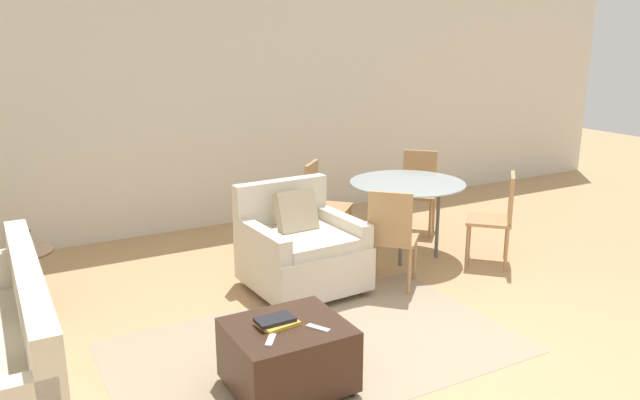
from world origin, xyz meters
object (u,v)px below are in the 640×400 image
at_px(dining_table, 407,190).
at_px(dining_chair_near_right, 499,213).
at_px(ottoman, 288,354).
at_px(book_stack, 276,322).
at_px(side_table, 24,268).
at_px(dining_chair_far_left, 321,199).
at_px(tv_remote_primary, 271,340).
at_px(dining_chair_far_right, 418,185).
at_px(picture_frame, 21,241).
at_px(tv_remote_secondary, 318,328).
at_px(armchair, 300,250).
at_px(dining_chair_near_left, 391,232).

bearing_deg(dining_table, dining_chair_near_right, -45.00).
relative_size(ottoman, book_stack, 2.77).
distance_m(ottoman, side_table, 2.48).
bearing_deg(dining_chair_far_left, dining_table, -45.00).
xyz_separation_m(tv_remote_primary, dining_chair_far_left, (1.67, 2.41, 0.07)).
xyz_separation_m(book_stack, dining_chair_far_right, (2.81, 2.24, 0.06)).
distance_m(ottoman, tv_remote_primary, 0.30).
bearing_deg(dining_chair_near_right, dining_chair_far_left, 135.00).
distance_m(picture_frame, dining_chair_far_right, 4.10).
height_order(ottoman, tv_remote_secondary, tv_remote_secondary).
xyz_separation_m(armchair, dining_chair_far_left, (0.69, 0.87, 0.16)).
distance_m(armchair, ottoman, 1.62).
bearing_deg(side_table, dining_chair_near_right, -14.52).
relative_size(tv_remote_secondary, dining_chair_near_left, 0.17).
height_order(tv_remote_secondary, picture_frame, picture_frame).
distance_m(dining_chair_far_left, dining_chair_far_right, 1.26).
bearing_deg(dining_chair_far_left, ottoman, -123.39).
distance_m(book_stack, side_table, 2.42).
xyz_separation_m(book_stack, dining_chair_near_right, (2.81, 0.98, 0.06)).
xyz_separation_m(armchair, dining_table, (1.32, 0.25, 0.32)).
distance_m(side_table, dining_chair_near_right, 4.24).
bearing_deg(picture_frame, book_stack, -57.88).
xyz_separation_m(tv_remote_secondary, dining_chair_far_left, (1.36, 2.41, 0.07)).
bearing_deg(dining_chair_far_right, book_stack, -141.48).
height_order(tv_remote_secondary, dining_chair_near_right, dining_chair_near_right).
bearing_deg(ottoman, dining_table, 37.72).
xyz_separation_m(ottoman, dining_chair_far_right, (2.76, 2.28, 0.28)).
bearing_deg(tv_remote_primary, picture_frame, 117.78).
relative_size(book_stack, side_table, 0.52).
height_order(tv_remote_primary, tv_remote_secondary, same).
bearing_deg(dining_chair_near_left, dining_chair_near_right, 0.00).
bearing_deg(dining_chair_near_left, tv_remote_secondary, -139.63).
height_order(book_stack, dining_chair_near_left, dining_chair_near_left).
xyz_separation_m(armchair, ottoman, (-0.81, -1.40, -0.12)).
height_order(tv_remote_primary, picture_frame, picture_frame).
bearing_deg(book_stack, ottoman, -32.55).
bearing_deg(picture_frame, dining_chair_near_left, -20.49).
bearing_deg(side_table, dining_table, -7.11).
bearing_deg(side_table, book_stack, -57.88).
height_order(armchair, book_stack, armchair).
relative_size(book_stack, dining_chair_near_right, 0.29).
relative_size(armchair, dining_chair_near_left, 1.06).
relative_size(armchair, tv_remote_secondary, 6.08).
distance_m(dining_table, dining_chair_far_left, 0.90).
height_order(armchair, side_table, armchair).
distance_m(dining_chair_near_right, dining_chair_far_left, 1.78).
distance_m(ottoman, dining_chair_near_right, 2.95).
relative_size(ottoman, tv_remote_secondary, 4.61).
bearing_deg(dining_chair_near_right, picture_frame, 165.48).
bearing_deg(armchair, dining_chair_far_left, 51.74).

